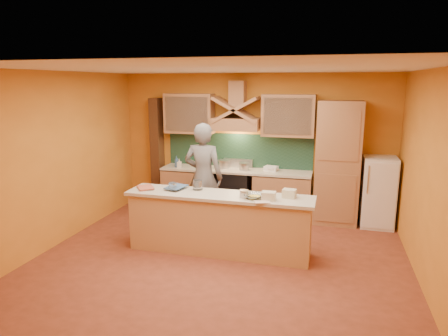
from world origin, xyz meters
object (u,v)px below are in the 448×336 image
(person, at_px, (203,177))
(mixing_bowl, at_px, (255,196))
(kitchen_scale, at_px, (244,195))
(fridge, at_px, (378,192))
(stove, at_px, (235,192))

(person, relative_size, mixing_bowl, 6.66)
(kitchen_scale, height_order, mixing_bowl, kitchen_scale)
(person, xyz_separation_m, mixing_bowl, (1.12, -1.00, 0.01))
(fridge, height_order, person, person)
(person, xyz_separation_m, kitchen_scale, (0.96, -0.99, 0.02))
(mixing_bowl, bearing_deg, fridge, 46.05)
(kitchen_scale, distance_m, mixing_bowl, 0.16)
(stove, distance_m, person, 1.17)
(kitchen_scale, relative_size, mixing_bowl, 0.38)
(fridge, distance_m, person, 3.22)
(fridge, xyz_separation_m, mixing_bowl, (-1.93, -2.00, 0.33))
(kitchen_scale, xyz_separation_m, mixing_bowl, (0.16, -0.01, -0.01))
(person, distance_m, mixing_bowl, 1.50)
(stove, relative_size, kitchen_scale, 8.15)
(person, height_order, kitchen_scale, person)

